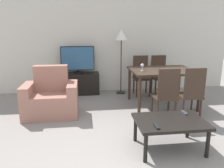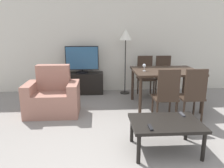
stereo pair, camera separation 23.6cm
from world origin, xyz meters
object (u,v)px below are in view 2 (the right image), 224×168
(coffee_table, at_px, (166,125))
(dining_chair_far_left, at_px, (145,74))
(remote_primary, at_px, (150,127))
(remote_secondary, at_px, (182,114))
(dining_chair_near_right, at_px, (193,93))
(floor_lamp, at_px, (126,39))
(armchair, at_px, (53,97))
(wine_glass_left, at_px, (144,66))
(dining_chair_near, at_px, (166,94))
(tv_stand, at_px, (83,83))
(dining_table, at_px, (165,74))
(dining_chair_far, at_px, (164,74))
(tv, at_px, (82,60))

(coffee_table, distance_m, dining_chair_far_left, 2.60)
(remote_primary, bearing_deg, remote_secondary, 35.80)
(dining_chair_near_right, relative_size, floor_lamp, 0.60)
(armchair, bearing_deg, wine_glass_left, 6.31)
(armchair, height_order, dining_chair_far_left, dining_chair_far_left)
(coffee_table, relative_size, dining_chair_near, 0.95)
(dining_chair_near, distance_m, remote_secondary, 0.70)
(tv_stand, relative_size, remote_secondary, 6.80)
(dining_table, height_order, dining_chair_far, dining_chair_far)
(coffee_table, distance_m, remote_secondary, 0.36)
(armchair, height_order, remote_primary, armchair)
(dining_table, relative_size, dining_chair_near_right, 1.38)
(armchair, xyz_separation_m, remote_primary, (1.50, -1.64, 0.10))
(armchair, height_order, coffee_table, armchair)
(remote_primary, bearing_deg, dining_chair_far, 70.29)
(armchair, xyz_separation_m, wine_glass_left, (1.79, 0.20, 0.55))
(dining_chair_far, distance_m, dining_chair_far_left, 0.46)
(armchair, relative_size, tv_stand, 0.97)
(dining_table, height_order, dining_chair_far_left, dining_chair_far_left)
(dining_chair_near_right, xyz_separation_m, dining_chair_far_left, (-0.46, 1.68, 0.00))
(tv, xyz_separation_m, dining_chair_near_right, (2.01, -1.91, -0.34))
(tv, bearing_deg, armchair, -109.48)
(floor_lamp, bearing_deg, remote_primary, -90.98)
(dining_table, bearing_deg, tv, 148.84)
(tv, relative_size, dining_chair_near_right, 0.85)
(tv_stand, xyz_separation_m, wine_glass_left, (1.31, -1.16, 0.61))
(tv_stand, height_order, dining_table, dining_table)
(dining_chair_far, distance_m, remote_primary, 2.94)
(tv, bearing_deg, floor_lamp, -3.87)
(tv, xyz_separation_m, remote_primary, (1.02, -3.00, -0.43))
(armchair, relative_size, dining_table, 0.75)
(dining_table, relative_size, dining_chair_near, 1.38)
(tv_stand, bearing_deg, dining_table, -31.22)
(tv, distance_m, dining_chair_far_left, 1.60)
(wine_glass_left, bearing_deg, dining_table, 10.74)
(armchair, xyz_separation_m, dining_chair_near, (2.03, -0.55, 0.20))
(dining_chair_far_left, relative_size, remote_secondary, 6.40)
(remote_secondary, bearing_deg, dining_chair_far_left, 90.39)
(coffee_table, height_order, dining_chair_near_right, dining_chair_near_right)
(dining_chair_near_right, relative_size, wine_glass_left, 6.58)
(tv, distance_m, dining_table, 2.08)
(tv_stand, bearing_deg, dining_chair_far_left, -8.73)
(tv, height_order, remote_secondary, tv)
(dining_chair_far_left, height_order, remote_primary, dining_chair_far_left)
(dining_chair_far_left, bearing_deg, dining_chair_near_right, -74.60)
(dining_chair_far, relative_size, floor_lamp, 0.60)
(tv, xyz_separation_m, dining_chair_far_left, (1.54, -0.23, -0.34))
(dining_chair_near, xyz_separation_m, remote_secondary, (0.02, -0.69, -0.09))
(dining_chair_far, bearing_deg, coffee_table, -106.03)
(dining_chair_far_left, height_order, floor_lamp, floor_lamp)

